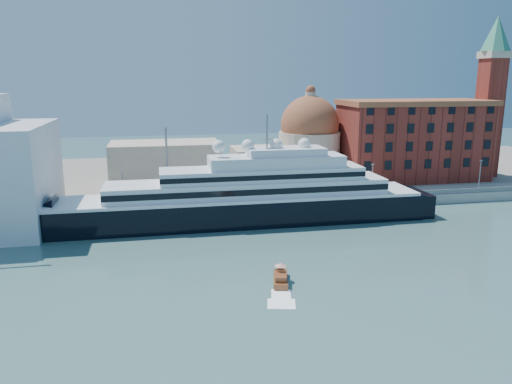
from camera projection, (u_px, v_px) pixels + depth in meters
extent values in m
plane|color=#3A6562|center=(286.00, 256.00, 90.11)|extent=(400.00, 400.00, 0.00)
cube|color=gray|center=(251.00, 204.00, 122.33)|extent=(180.00, 10.00, 2.50)
cube|color=slate|center=(228.00, 174.00, 161.57)|extent=(260.00, 72.00, 2.00)
cube|color=slate|center=(255.00, 201.00, 117.61)|extent=(180.00, 0.10, 1.20)
cube|color=black|center=(239.00, 212.00, 110.63)|extent=(82.61, 12.71, 6.88)
cone|color=black|center=(30.00, 223.00, 102.37)|extent=(10.59, 12.71, 12.71)
cube|color=black|center=(410.00, 204.00, 118.54)|extent=(6.35, 11.65, 6.35)
cube|color=white|center=(239.00, 196.00, 109.80)|extent=(80.49, 12.92, 0.64)
cube|color=white|center=(248.00, 187.00, 109.78)|extent=(61.43, 10.59, 3.18)
cube|color=black|center=(252.00, 193.00, 104.72)|extent=(61.43, 0.15, 1.27)
cube|color=white|center=(262.00, 174.00, 109.72)|extent=(44.48, 9.53, 2.75)
cube|color=white|center=(276.00, 161.00, 109.73)|extent=(29.65, 8.47, 2.54)
cube|color=white|center=(286.00, 151.00, 109.66)|extent=(16.95, 7.41, 1.69)
cylinder|color=slate|center=(267.00, 132.00, 107.85)|extent=(0.32, 0.32, 7.41)
sphere|color=white|center=(219.00, 146.00, 106.50)|extent=(2.75, 2.75, 2.75)
sphere|color=white|center=(248.00, 146.00, 107.71)|extent=(2.75, 2.75, 2.75)
sphere|color=white|center=(276.00, 145.00, 108.92)|extent=(2.75, 2.75, 2.75)
sphere|color=white|center=(304.00, 144.00, 110.13)|extent=(2.75, 2.75, 2.75)
cube|color=white|center=(19.00, 233.00, 101.45)|extent=(13.74, 5.14, 1.81)
cube|color=white|center=(30.00, 225.00, 101.65)|extent=(4.64, 3.03, 1.35)
cube|color=brown|center=(281.00, 280.00, 78.57)|extent=(3.65, 6.94, 1.10)
cube|color=brown|center=(281.00, 277.00, 77.29)|extent=(2.35, 3.09, 0.88)
cylinder|color=slate|center=(281.00, 271.00, 78.80)|extent=(0.07, 0.07, 1.76)
cone|color=red|center=(281.00, 265.00, 78.58)|extent=(1.98, 1.98, 0.44)
cube|color=maroon|center=(413.00, 142.00, 146.80)|extent=(42.00, 18.00, 22.00)
cube|color=brown|center=(416.00, 102.00, 144.22)|extent=(43.00, 19.00, 1.50)
cube|color=maroon|center=(488.00, 119.00, 149.91)|extent=(6.00, 6.00, 35.00)
cube|color=beige|center=(495.00, 55.00, 145.77)|extent=(7.00, 7.00, 2.00)
cone|color=#3E896A|center=(497.00, 33.00, 144.42)|extent=(8.40, 8.40, 10.00)
cylinder|color=beige|center=(309.00, 155.00, 147.72)|extent=(18.00, 18.00, 14.00)
sphere|color=brown|center=(310.00, 125.00, 145.70)|extent=(17.00, 17.00, 17.00)
cylinder|color=beige|center=(310.00, 97.00, 143.91)|extent=(3.00, 3.00, 3.00)
cube|color=beige|center=(264.00, 165.00, 143.59)|extent=(18.00, 14.00, 10.00)
cube|color=beige|center=(165.00, 163.00, 139.95)|extent=(30.00, 16.00, 12.00)
cylinder|color=slate|center=(123.00, 191.00, 112.58)|extent=(0.24, 0.24, 8.00)
cube|color=slate|center=(122.00, 173.00, 111.66)|extent=(0.80, 0.30, 0.25)
cylinder|color=slate|center=(254.00, 186.00, 118.29)|extent=(0.24, 0.24, 8.00)
cube|color=slate|center=(254.00, 169.00, 117.37)|extent=(0.80, 0.30, 0.25)
cylinder|color=slate|center=(372.00, 181.00, 124.00)|extent=(0.24, 0.24, 8.00)
cube|color=slate|center=(373.00, 164.00, 123.08)|extent=(0.80, 0.30, 0.25)
cylinder|color=slate|center=(480.00, 176.00, 129.71)|extent=(0.24, 0.24, 8.00)
cube|color=slate|center=(481.00, 161.00, 128.79)|extent=(0.80, 0.30, 0.25)
cylinder|color=slate|center=(167.00, 166.00, 115.27)|extent=(0.50, 0.50, 18.00)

